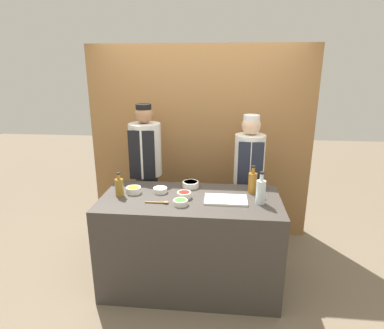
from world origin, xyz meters
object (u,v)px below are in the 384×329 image
at_px(sauce_bowl_yellow, 134,190).
at_px(bottle_vinegar, 119,187).
at_px(chef_left, 146,172).
at_px(sauce_bowl_green, 180,202).
at_px(sauce_bowl_white, 160,190).
at_px(wooden_spoon, 159,202).
at_px(cutting_board, 226,200).
at_px(bottle_clear, 261,191).
at_px(bottle_amber, 253,182).
at_px(sauce_bowl_red, 184,195).
at_px(sauce_bowl_brown, 191,184).
at_px(chef_right, 248,180).

distance_m(sauce_bowl_yellow, bottle_vinegar, 0.15).
xyz_separation_m(bottle_vinegar, chef_left, (0.09, 0.73, -0.10)).
relative_size(sauce_bowl_green, chef_left, 0.07).
distance_m(sauce_bowl_white, sauce_bowl_yellow, 0.26).
bearing_deg(wooden_spoon, cutting_board, 11.20).
xyz_separation_m(cutting_board, bottle_clear, (0.31, -0.02, 0.11)).
bearing_deg(bottle_amber, chef_left, 156.12).
height_order(cutting_board, bottle_vinegar, bottle_vinegar).
distance_m(sauce_bowl_red, sauce_bowl_green, 0.17).
relative_size(cutting_board, bottle_clear, 1.31).
bearing_deg(cutting_board, sauce_bowl_green, -161.68).
distance_m(sauce_bowl_brown, chef_right, 0.76).
height_order(sauce_bowl_green, bottle_amber, bottle_amber).
bearing_deg(sauce_bowl_red, sauce_bowl_yellow, 171.81).
height_order(sauce_bowl_red, bottle_clear, bottle_clear).
xyz_separation_m(sauce_bowl_brown, chef_left, (-0.57, 0.43, -0.04)).
bearing_deg(bottle_clear, bottle_vinegar, 177.85).
xyz_separation_m(bottle_vinegar, wooden_spoon, (0.42, -0.14, -0.08)).
height_order(sauce_bowl_red, bottle_vinegar, bottle_vinegar).
relative_size(bottle_amber, bottle_vinegar, 1.20).
relative_size(sauce_bowl_green, bottle_vinegar, 0.56).
xyz_separation_m(wooden_spoon, chef_right, (0.86, 0.87, -0.07)).
bearing_deg(sauce_bowl_white, cutting_board, -12.63).
distance_m(cutting_board, chef_right, 0.80).
xyz_separation_m(sauce_bowl_green, bottle_vinegar, (-0.61, 0.16, 0.06)).
distance_m(sauce_bowl_yellow, cutting_board, 0.91).
xyz_separation_m(sauce_bowl_green, cutting_board, (0.41, 0.13, -0.02)).
distance_m(sauce_bowl_brown, chef_left, 0.72).
height_order(sauce_bowl_white, sauce_bowl_brown, sauce_bowl_brown).
distance_m(sauce_bowl_red, bottle_vinegar, 0.63).
bearing_deg(chef_right, bottle_clear, -86.40).
xyz_separation_m(sauce_bowl_red, sauce_bowl_green, (-0.01, -0.17, -0.00)).
bearing_deg(chef_left, bottle_vinegar, -96.81).
height_order(sauce_bowl_white, chef_left, chef_left).
bearing_deg(bottle_clear, sauce_bowl_white, 169.97).
bearing_deg(sauce_bowl_yellow, bottle_vinegar, -145.27).
bearing_deg(sauce_bowl_white, sauce_bowl_green, -49.50).
bearing_deg(chef_left, sauce_bowl_brown, -37.16).
bearing_deg(sauce_bowl_red, cutting_board, -4.67).
bearing_deg(sauce_bowl_brown, sauce_bowl_green, -95.62).
distance_m(sauce_bowl_brown, bottle_vinegar, 0.72).
relative_size(sauce_bowl_green, cutting_board, 0.33).
bearing_deg(wooden_spoon, sauce_bowl_yellow, 143.35).
bearing_deg(bottle_amber, wooden_spoon, -158.08).
distance_m(bottle_clear, chef_right, 0.80).
relative_size(sauce_bowl_white, chef_right, 0.08).
bearing_deg(sauce_bowl_brown, cutting_board, -41.64).
distance_m(sauce_bowl_white, cutting_board, 0.66).
height_order(sauce_bowl_white, bottle_amber, bottle_amber).
height_order(sauce_bowl_red, bottle_amber, bottle_amber).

